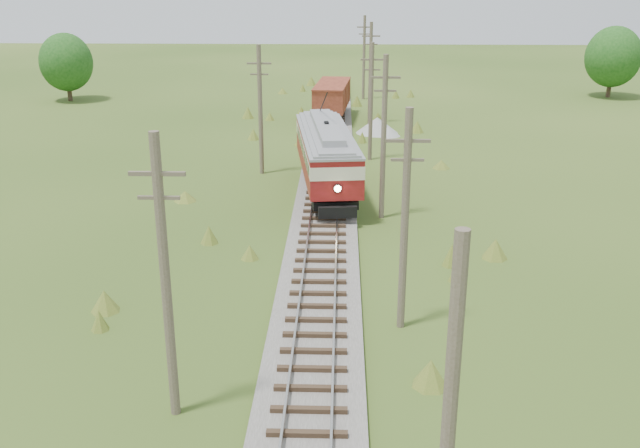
{
  "coord_description": "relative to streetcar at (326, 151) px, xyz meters",
  "views": [
    {
      "loc": [
        0.93,
        -6.95,
        13.14
      ],
      "look_at": [
        0.0,
        22.94,
        2.45
      ],
      "focal_mm": 40.0,
      "sensor_mm": 36.0,
      "label": 1
    }
  ],
  "objects": [
    {
      "name": "railbed_main",
      "position": [
        -0.0,
        -1.43,
        -2.5
      ],
      "size": [
        3.6,
        96.0,
        0.57
      ],
      "color": "#605B54",
      "rests_on": "ground"
    },
    {
      "name": "streetcar",
      "position": [
        0.0,
        0.0,
        0.0
      ],
      "size": [
        4.43,
        12.88,
        5.83
      ],
      "rotation": [
        0.0,
        0.0,
        0.12
      ],
      "color": "black",
      "rests_on": "ground"
    },
    {
      "name": "gondola",
      "position": [
        -0.0,
        23.29,
        -0.61
      ],
      "size": [
        3.49,
        8.7,
        2.82
      ],
      "rotation": [
        0.0,
        0.0,
        -0.09
      ],
      "color": "black",
      "rests_on": "ground"
    },
    {
      "name": "gravel_pile",
      "position": [
        4.08,
        17.43,
        -2.06
      ],
      "size": [
        3.71,
        3.94,
        1.35
      ],
      "color": "gray",
      "rests_on": "ground"
    },
    {
      "name": "utility_pole_r_1",
      "position": [
        3.1,
        -30.43,
        1.71
      ],
      "size": [
        0.3,
        0.3,
        8.8
      ],
      "color": "brown",
      "rests_on": "ground"
    },
    {
      "name": "utility_pole_r_2",
      "position": [
        3.3,
        -17.43,
        1.73
      ],
      "size": [
        1.6,
        0.3,
        8.6
      ],
      "color": "brown",
      "rests_on": "ground"
    },
    {
      "name": "utility_pole_r_3",
      "position": [
        3.2,
        -4.43,
        1.93
      ],
      "size": [
        1.6,
        0.3,
        9.0
      ],
      "color": "brown",
      "rests_on": "ground"
    },
    {
      "name": "utility_pole_r_4",
      "position": [
        3.0,
        8.57,
        1.63
      ],
      "size": [
        1.6,
        0.3,
        8.4
      ],
      "color": "brown",
      "rests_on": "ground"
    },
    {
      "name": "utility_pole_r_5",
      "position": [
        3.4,
        21.57,
        1.88
      ],
      "size": [
        1.6,
        0.3,
        8.9
      ],
      "color": "brown",
      "rests_on": "ground"
    },
    {
      "name": "utility_pole_r_6",
      "position": [
        3.2,
        34.57,
        1.78
      ],
      "size": [
        1.6,
        0.3,
        8.7
      ],
      "color": "brown",
      "rests_on": "ground"
    },
    {
      "name": "utility_pole_l_a",
      "position": [
        -4.2,
        -23.43,
        1.93
      ],
      "size": [
        1.6,
        0.3,
        9.0
      ],
      "color": "brown",
      "rests_on": "ground"
    },
    {
      "name": "utility_pole_l_b",
      "position": [
        -4.5,
        4.57,
        1.73
      ],
      "size": [
        1.6,
        0.3,
        8.6
      ],
      "color": "brown",
      "rests_on": "ground"
    },
    {
      "name": "tree_mid_a",
      "position": [
        -28.0,
        32.57,
        1.33
      ],
      "size": [
        5.46,
        5.46,
        7.03
      ],
      "color": "#38281C",
      "rests_on": "ground"
    },
    {
      "name": "tree_mid_b",
      "position": [
        30.0,
        36.57,
        1.64
      ],
      "size": [
        5.88,
        5.88,
        7.57
      ],
      "color": "#38281C",
      "rests_on": "ground"
    }
  ]
}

